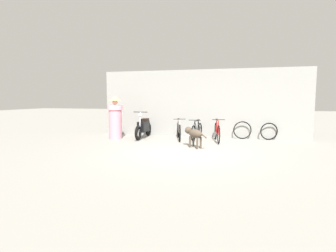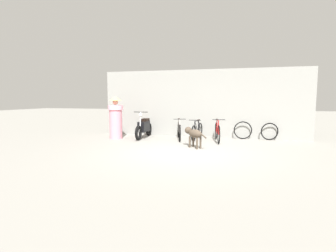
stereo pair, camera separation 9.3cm
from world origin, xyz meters
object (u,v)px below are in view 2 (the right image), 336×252
object	(u,v)px
bicycle_2	(217,132)
motorcycle	(144,128)
spare_tire_right	(243,130)
spare_tire_left	(270,131)
bicycle_0	(179,131)
person_in_robes	(116,117)
stray_dog	(194,134)
bicycle_1	(197,131)

from	to	relation	value
bicycle_2	motorcycle	distance (m)	3.01
spare_tire_right	motorcycle	bearing A→B (deg)	-169.28
motorcycle	spare_tire_right	world-z (taller)	motorcycle
bicycle_2	spare_tire_left	distance (m)	2.14
bicycle_0	spare_tire_right	distance (m)	2.57
motorcycle	person_in_robes	size ratio (longest dim) A/B	1.11
bicycle_0	stray_dog	world-z (taller)	bicycle_0
bicycle_1	bicycle_2	xyz separation A→B (m)	(0.81, -0.26, 0.03)
bicycle_0	spare_tire_left	distance (m)	3.54
bicycle_2	spare_tire_left	world-z (taller)	bicycle_2
bicycle_2	spare_tire_left	xyz separation A→B (m)	(1.95, 0.89, -0.02)
bicycle_0	motorcycle	distance (m)	1.51
bicycle_2	spare_tire_left	bearing A→B (deg)	104.66
bicycle_2	stray_dog	distance (m)	1.62
bicycle_0	bicycle_2	size ratio (longest dim) A/B	0.99
bicycle_0	motorcycle	size ratio (longest dim) A/B	0.89
bicycle_1	person_in_robes	world-z (taller)	person_in_robes
spare_tire_left	spare_tire_right	distance (m)	1.01
bicycle_0	person_in_robes	size ratio (longest dim) A/B	0.99
motorcycle	spare_tire_left	xyz separation A→B (m)	(4.96, 0.75, -0.09)
bicycle_2	stray_dog	world-z (taller)	bicycle_2
bicycle_1	stray_dog	world-z (taller)	bicycle_1
stray_dog	person_in_robes	size ratio (longest dim) A/B	0.50
spare_tire_left	person_in_robes	bearing A→B (deg)	-168.43
bicycle_0	stray_dog	xyz separation A→B (m)	(0.85, -1.57, 0.12)
bicycle_0	bicycle_2	bearing A→B (deg)	71.11
bicycle_0	person_in_robes	xyz separation A→B (m)	(-2.53, -0.43, 0.51)
person_in_robes	bicycle_2	bearing A→B (deg)	-167.90
motorcycle	stray_dog	bearing A→B (deg)	53.90
bicycle_0	spare_tire_left	size ratio (longest dim) A/B	2.49
motorcycle	stray_dog	distance (m)	2.85
bicycle_2	motorcycle	bearing A→B (deg)	-102.49
person_in_robes	spare_tire_right	xyz separation A→B (m)	(4.98, 1.22, -0.51)
bicycle_0	spare_tire_right	size ratio (longest dim) A/B	2.38
bicycle_0	stray_dog	bearing A→B (deg)	12.83
person_in_robes	spare_tire_right	world-z (taller)	person_in_robes
motorcycle	spare_tire_right	distance (m)	4.02
motorcycle	spare_tire_right	xyz separation A→B (m)	(3.95, 0.75, -0.08)
bicycle_0	spare_tire_right	bearing A→B (deg)	92.53
bicycle_1	motorcycle	size ratio (longest dim) A/B	0.85
motorcycle	person_in_robes	distance (m)	1.21
person_in_robes	spare_tire_left	xyz separation A→B (m)	(5.98, 1.23, -0.52)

